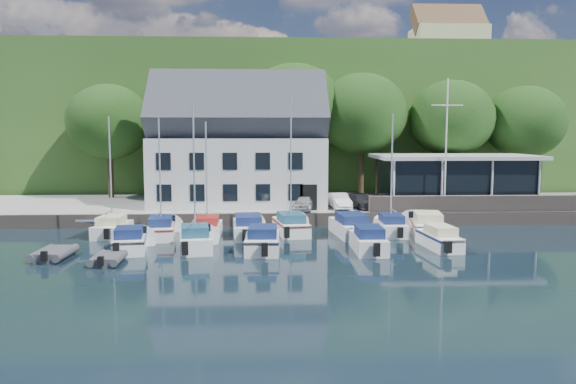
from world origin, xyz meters
name	(u,v)px	position (x,y,z in m)	size (l,w,h in m)	color
ground	(354,259)	(0.00, 0.00, 0.00)	(180.00, 180.00, 0.00)	black
quay	(321,208)	(0.00, 17.50, 0.50)	(60.00, 13.00, 1.00)	#9B9B96
quay_face	(330,220)	(0.00, 11.00, 0.50)	(60.00, 0.30, 1.00)	#6B5D55
hillside	(293,126)	(0.00, 62.00, 8.00)	(160.00, 75.00, 16.00)	#29501E
field_patch	(336,80)	(8.00, 70.00, 16.15)	(50.00, 30.00, 0.30)	#4F5A2D
farmhouse	(448,41)	(22.00, 52.00, 20.10)	(10.40, 7.00, 8.20)	beige
harbor_building	(239,152)	(-7.00, 16.50, 5.35)	(14.40, 8.20, 8.70)	silver
club_pavilion	(454,179)	(11.00, 16.00, 3.05)	(13.20, 7.20, 4.10)	black
seawall	(486,203)	(12.00, 11.40, 1.60)	(18.00, 0.50, 1.20)	#6B5D55
gangway	(99,233)	(-16.50, 9.00, 0.00)	(1.20, 6.00, 1.40)	silver
car_silver	(304,203)	(-1.83, 12.48, 1.58)	(1.37, 3.40, 1.16)	silver
car_white	(339,201)	(0.99, 13.38, 1.61)	(1.28, 3.67, 1.21)	silver
car_dgrey	(361,201)	(2.74, 13.58, 1.58)	(1.62, 4.00, 1.16)	#2B2C30
car_blue	(397,200)	(5.69, 13.66, 1.64)	(1.47, 3.71, 1.27)	#2E458D
flagpole	(446,145)	(8.98, 12.08, 6.02)	(2.41, 0.20, 10.03)	silver
tree_0	(109,141)	(-19.00, 21.89, 6.17)	(7.57, 7.57, 10.35)	black
tree_1	(183,148)	(-12.28, 21.53, 5.52)	(6.62, 6.62, 9.04)	black
tree_2	(294,130)	(-2.06, 22.64, 7.19)	(9.07, 9.07, 12.39)	black
tree_3	(362,135)	(4.28, 22.25, 6.75)	(8.41, 8.41, 11.49)	black
tree_4	(451,138)	(12.68, 21.88, 6.42)	(7.93, 7.93, 10.84)	black
tree_5	(524,141)	(19.74, 21.99, 6.17)	(7.57, 7.57, 10.34)	black
boat_r1_0	(110,173)	(-15.18, 7.60, 4.32)	(1.96, 5.17, 8.64)	white
boat_r1_1	(160,172)	(-11.83, 7.17, 4.34)	(1.89, 6.51, 8.69)	white
boat_r1_2	(206,172)	(-8.77, 7.19, 4.33)	(1.93, 5.30, 8.66)	white
boat_r1_3	(248,225)	(-6.00, 7.17, 0.75)	(2.18, 6.79, 1.51)	white
boat_r1_4	(291,168)	(-3.10, 7.94, 4.56)	(2.02, 6.42, 9.11)	white
boat_r1_5	(351,224)	(0.97, 7.18, 0.77)	(2.26, 7.01, 1.55)	white
boat_r1_6	(392,171)	(3.77, 7.55, 4.37)	(1.80, 6.17, 8.75)	white
boat_r1_7	(427,223)	(6.21, 7.34, 0.78)	(2.19, 7.02, 1.56)	white
boat_r2_0	(130,239)	(-12.86, 2.71, 0.74)	(1.97, 5.23, 1.47)	white
boat_r2_1	(194,172)	(-9.05, 2.85, 4.68)	(2.01, 5.63, 9.36)	white
boat_r2_2	(263,238)	(-5.04, 2.40, 0.77)	(2.12, 5.98, 1.54)	white
boat_r2_3	(368,238)	(1.20, 2.18, 0.76)	(1.90, 6.08, 1.52)	white
boat_r2_4	(439,236)	(5.65, 2.80, 0.72)	(1.66, 5.92, 1.43)	white
dinghy_0	(53,252)	(-16.69, 0.98, 0.37)	(1.88, 3.14, 0.73)	#3C3C42
dinghy_1	(108,257)	(-13.37, -0.22, 0.33)	(1.68, 2.79, 0.65)	#3C3C42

